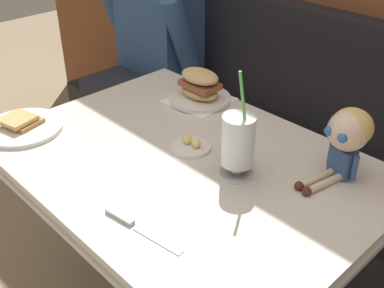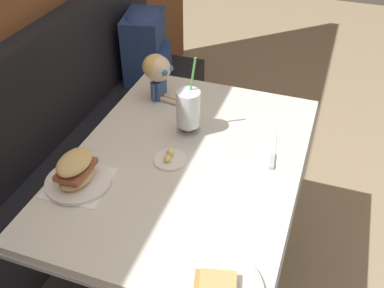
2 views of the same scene
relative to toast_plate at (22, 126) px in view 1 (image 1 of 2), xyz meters
name	(u,v)px [view 1 (image 1 of 2)]	position (x,y,z in m)	size (l,w,h in m)	color
booth_bench	(297,185)	(0.48, 0.88, -0.42)	(2.60, 0.48, 1.00)	black
diner_table	(185,212)	(0.48, 0.26, -0.21)	(1.11, 0.81, 0.74)	silver
toast_plate	(22,126)	(0.00, 0.00, 0.00)	(0.25, 0.25, 0.04)	white
milkshake_glass	(238,144)	(0.64, 0.30, 0.09)	(0.10, 0.10, 0.32)	silver
sandwich_plate	(200,89)	(0.24, 0.55, 0.03)	(0.22, 0.22, 0.12)	white
butter_saucer	(191,146)	(0.45, 0.31, 0.00)	(0.12, 0.12, 0.04)	white
butter_knife	(130,223)	(0.60, -0.03, -0.01)	(0.24, 0.05, 0.01)	silver
seated_doll	(348,134)	(0.83, 0.51, 0.12)	(0.13, 0.23, 0.20)	#385689
diner_patron	(153,40)	(-0.36, 0.84, -0.01)	(0.55, 0.48, 0.81)	#2D4C7F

